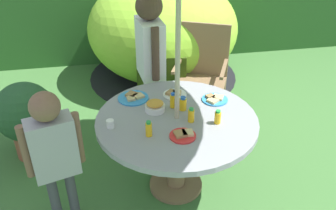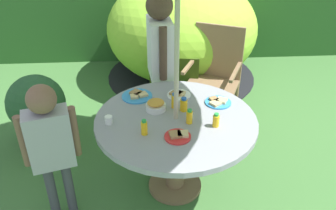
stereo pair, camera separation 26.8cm
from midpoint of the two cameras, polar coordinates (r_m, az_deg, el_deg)
ground_plane at (r=3.11m, az=-1.27°, el=-13.08°), size 10.00×10.00×0.02m
garden_table at (r=2.74m, az=-1.41°, el=-4.34°), size 1.23×1.23×0.70m
wooden_chair at (r=3.77m, az=3.52°, el=5.70°), size 0.68×0.66×1.02m
dome_tent at (r=4.64m, az=-2.55°, el=12.21°), size 2.32×2.32×1.33m
potted_plant at (r=3.49m, az=-24.07°, el=-1.67°), size 0.54×0.54×0.74m
child_in_white_shirt at (r=3.31m, az=-5.25°, el=8.95°), size 0.24×0.48×1.44m
child_in_grey_shirt at (r=2.48m, az=-21.06°, el=-6.55°), size 0.38×0.24×1.14m
snack_bowl at (r=2.74m, az=-4.92°, el=-0.28°), size 0.16×0.16×0.09m
plate_far_left at (r=2.46m, az=-0.66°, el=-4.97°), size 0.19×0.19×0.03m
plate_mid_left at (r=2.94m, az=-8.21°, el=1.15°), size 0.25×0.25×0.03m
plate_near_left at (r=2.96m, az=-1.51°, el=1.73°), size 0.20×0.20×0.03m
plate_front_edge at (r=2.90m, az=4.94°, el=0.89°), size 0.21×0.21×0.03m
juice_bottle_near_right at (r=2.59m, az=5.13°, el=-2.08°), size 0.05×0.05×0.11m
juice_bottle_far_right at (r=2.46m, az=-6.26°, el=-3.98°), size 0.05×0.05×0.12m
juice_bottle_center_front at (r=2.74m, az=-0.37°, el=0.13°), size 0.06×0.06×0.11m
juice_bottle_center_back at (r=2.77m, az=-2.01°, el=0.64°), size 0.05×0.05×0.13m
juice_bottle_mid_right at (r=2.60m, az=0.82°, el=-1.76°), size 0.05×0.05×0.12m
cup_near at (r=2.60m, az=-12.25°, el=-3.08°), size 0.06×0.06×0.06m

